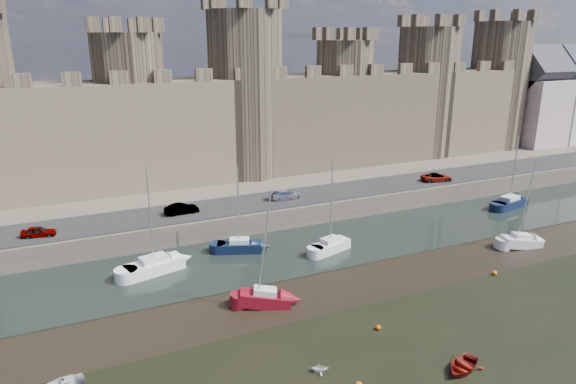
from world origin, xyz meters
name	(u,v)px	position (x,y,z in m)	size (l,w,h in m)	color
ground	(465,376)	(0.00, 0.00, 0.00)	(160.00, 160.00, 0.00)	black
water_channel	(308,248)	(0.00, 24.00, 0.04)	(160.00, 12.00, 0.08)	black
quay	(213,165)	(0.00, 60.00, 1.25)	(160.00, 60.00, 2.50)	#4C443A
road	(272,200)	(0.00, 34.00, 2.55)	(160.00, 7.00, 0.10)	black
castle	(230,112)	(-0.64, 48.00, 11.67)	(108.50, 11.00, 29.00)	#42382B
car_0	(39,232)	(-26.23, 32.66, 3.06)	(1.33, 3.31, 1.13)	gray
car_1	(182,209)	(-11.38, 33.61, 3.14)	(1.35, 3.87, 1.27)	gray
car_2	(286,195)	(1.74, 33.76, 3.10)	(1.68, 4.14, 1.20)	gray
car_3	(437,177)	(24.45, 32.55, 3.10)	(2.00, 4.33, 1.20)	gray
sailboat_0	(154,265)	(-16.24, 24.74, 0.82)	(6.01, 3.53, 10.56)	white
sailboat_1	(240,246)	(-7.05, 26.08, 0.76)	(5.00, 3.36, 9.34)	black
sailboat_2	(330,245)	(1.80, 22.18, 0.79)	(4.84, 3.00, 9.76)	white
sailboat_3	(510,202)	(30.91, 25.28, 0.76)	(5.85, 3.20, 9.70)	black
sailboat_4	(265,298)	(-8.79, 14.43, 0.75)	(4.72, 3.19, 10.28)	maroon
sailboat_5	(521,241)	(21.43, 14.82, 0.71)	(4.74, 2.59, 9.68)	silver
dinghy_3	(320,368)	(-8.76, 4.48, 0.33)	(1.07, 0.65, 1.24)	white
dinghy_4	(463,366)	(0.30, 0.57, 0.33)	(2.29, 0.66, 3.21)	maroon
buoy_1	(378,328)	(-2.11, 7.27, 0.21)	(0.41, 0.41, 0.41)	#FF4F0B
buoy_3	(495,273)	(13.56, 10.76, 0.23)	(0.46, 0.46, 0.46)	orange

